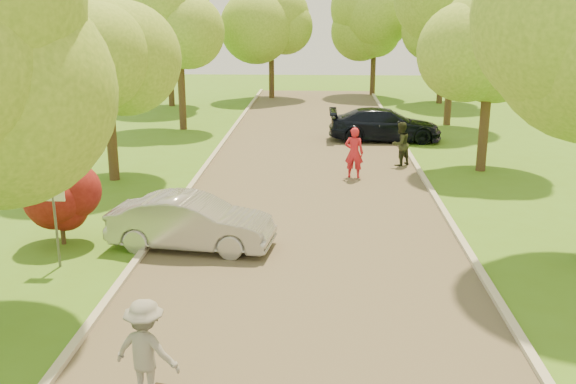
% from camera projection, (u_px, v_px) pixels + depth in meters
% --- Properties ---
extents(ground, '(100.00, 100.00, 0.00)m').
position_uv_depth(ground, '(299.00, 362.00, 11.08)').
color(ground, '#46751B').
rests_on(ground, ground).
extents(road, '(8.00, 60.00, 0.01)m').
position_uv_depth(road, '(308.00, 217.00, 18.76)').
color(road, '#4C4438').
rests_on(road, ground).
extents(curb_left, '(0.18, 60.00, 0.12)m').
position_uv_depth(curb_left, '(171.00, 213.00, 18.94)').
color(curb_left, '#B2AD9E').
rests_on(curb_left, ground).
extents(curb_right, '(0.18, 60.00, 0.12)m').
position_uv_depth(curb_right, '(448.00, 218.00, 18.55)').
color(curb_right, '#B2AD9E').
rests_on(curb_right, ground).
extents(street_sign, '(0.55, 0.06, 2.17)m').
position_uv_depth(street_sign, '(54.00, 204.00, 14.77)').
color(street_sign, '#59595E').
rests_on(street_sign, ground).
extents(red_shrub, '(1.70, 1.70, 1.95)m').
position_uv_depth(red_shrub, '(60.00, 204.00, 16.36)').
color(red_shrub, '#382619').
rests_on(red_shrub, ground).
extents(tree_l_midb, '(4.30, 4.20, 6.62)m').
position_uv_depth(tree_l_midb, '(110.00, 49.00, 21.67)').
color(tree_l_midb, '#382619').
rests_on(tree_l_midb, ground).
extents(tree_l_far, '(4.92, 4.80, 7.79)m').
position_uv_depth(tree_l_far, '(183.00, 18.00, 31.01)').
color(tree_l_far, '#382619').
rests_on(tree_l_far, ground).
extents(tree_r_midb, '(4.51, 4.40, 7.01)m').
position_uv_depth(tree_r_midb, '(497.00, 38.00, 22.87)').
color(tree_r_midb, '#382619').
rests_on(tree_r_midb, ground).
extents(tree_r_far, '(5.33, 5.20, 8.34)m').
position_uv_depth(tree_r_far, '(459.00, 10.00, 32.17)').
color(tree_r_far, '#382619').
rests_on(tree_r_far, ground).
extents(tree_bg_a, '(5.12, 5.00, 7.72)m').
position_uv_depth(tree_bg_a, '(171.00, 18.00, 38.84)').
color(tree_bg_a, '#382619').
rests_on(tree_bg_a, ground).
extents(tree_bg_b, '(5.12, 5.00, 7.95)m').
position_uv_depth(tree_bg_b, '(448.00, 14.00, 39.89)').
color(tree_bg_b, '#382619').
rests_on(tree_bg_b, ground).
extents(tree_bg_c, '(4.92, 4.80, 7.33)m').
position_uv_depth(tree_bg_c, '(274.00, 22.00, 42.48)').
color(tree_bg_c, '#382619').
rests_on(tree_bg_c, ground).
extents(tree_bg_d, '(5.12, 5.00, 7.72)m').
position_uv_depth(tree_bg_d, '(378.00, 17.00, 43.98)').
color(tree_bg_d, '#382619').
rests_on(tree_bg_d, ground).
extents(silver_sedan, '(4.31, 1.97, 1.37)m').
position_uv_depth(silver_sedan, '(191.00, 222.00, 16.22)').
color(silver_sedan, '#A1A1A5').
rests_on(silver_sedan, ground).
extents(dark_sedan, '(5.13, 2.09, 1.49)m').
position_uv_depth(dark_sedan, '(385.00, 125.00, 29.49)').
color(dark_sedan, black).
rests_on(dark_sedan, ground).
extents(skateboarder, '(1.18, 0.87, 1.64)m').
position_uv_depth(skateboarder, '(146.00, 351.00, 9.66)').
color(skateboarder, gray).
rests_on(skateboarder, longboard).
extents(person_striped, '(0.75, 0.58, 1.85)m').
position_uv_depth(person_striped, '(354.00, 153.00, 22.92)').
color(person_striped, red).
rests_on(person_striped, ground).
extents(person_olive, '(1.05, 1.03, 1.70)m').
position_uv_depth(person_olive, '(400.00, 144.00, 24.76)').
color(person_olive, '#292E1C').
rests_on(person_olive, ground).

